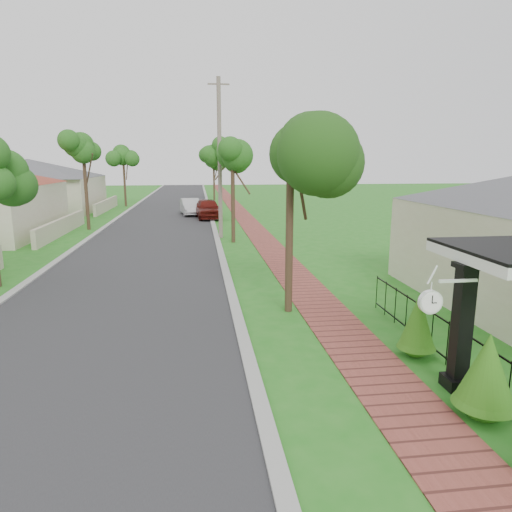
{
  "coord_description": "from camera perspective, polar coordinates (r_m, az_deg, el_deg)",
  "views": [
    {
      "loc": [
        -0.38,
        -8.67,
        4.35
      ],
      "look_at": [
        1.35,
        4.97,
        1.5
      ],
      "focal_mm": 32.0,
      "sensor_mm": 36.0,
      "label": 1
    }
  ],
  "objects": [
    {
      "name": "parked_car_red",
      "position": [
        35.82,
        -6.04,
        5.9
      ],
      "size": [
        2.25,
        4.64,
        1.53
      ],
      "primitive_type": "imported",
      "rotation": [
        0.0,
        0.0,
        0.1
      ],
      "color": "#5C130D",
      "rests_on": "ground"
    },
    {
      "name": "sidewalk",
      "position": [
        29.23,
        -0.03,
        3.15
      ],
      "size": [
        1.5,
        120.0,
        0.03
      ],
      "primitive_type": "cube",
      "color": "brown",
      "rests_on": "ground"
    },
    {
      "name": "porch_post",
      "position": [
        9.68,
        24.25,
        -8.87
      ],
      "size": [
        0.48,
        0.48,
        2.52
      ],
      "color": "black",
      "rests_on": "ground"
    },
    {
      "name": "road",
      "position": [
        29.12,
        -12.34,
        2.85
      ],
      "size": [
        7.0,
        120.0,
        0.02
      ],
      "primitive_type": "cube",
      "color": "#28282B",
      "rests_on": "ground"
    },
    {
      "name": "utility_pole",
      "position": [
        26.37,
        -4.56,
        12.03
      ],
      "size": [
        1.2,
        0.24,
        8.91
      ],
      "color": "gray",
      "rests_on": "ground"
    },
    {
      "name": "kerb_right",
      "position": [
        29.02,
        -5.14,
        3.04
      ],
      "size": [
        0.3,
        120.0,
        0.1
      ],
      "primitive_type": "cube",
      "color": "#9E9E99",
      "rests_on": "ground"
    },
    {
      "name": "picket_fence",
      "position": [
        10.85,
        22.83,
        -9.86
      ],
      "size": [
        0.03,
        8.02,
        1.0
      ],
      "color": "black",
      "rests_on": "ground"
    },
    {
      "name": "kerb_left",
      "position": [
        29.67,
        -19.38,
        2.61
      ],
      "size": [
        0.3,
        120.0,
        0.1
      ],
      "primitive_type": "cube",
      "color": "#9E9E99",
      "rests_on": "ground"
    },
    {
      "name": "street_trees",
      "position": [
        35.6,
        -11.51,
        11.78
      ],
      "size": [
        10.7,
        37.65,
        5.89
      ],
      "color": "#382619",
      "rests_on": "ground"
    },
    {
      "name": "parked_car_white",
      "position": [
        38.4,
        -8.18,
        6.09
      ],
      "size": [
        1.97,
        4.21,
        1.34
      ],
      "primitive_type": "imported",
      "rotation": [
        0.0,
        0.0,
        0.14
      ],
      "color": "silver",
      "rests_on": "ground"
    },
    {
      "name": "near_tree",
      "position": [
        12.97,
        4.36,
        13.16
      ],
      "size": [
        2.29,
        2.29,
        5.87
      ],
      "color": "#382619",
      "rests_on": "ground"
    },
    {
      "name": "ground",
      "position": [
        9.71,
        -4.36,
        -14.95
      ],
      "size": [
        160.0,
        160.0,
        0.0
      ],
      "primitive_type": "plane",
      "color": "#23741B",
      "rests_on": "ground"
    },
    {
      "name": "station_clock",
      "position": [
        8.67,
        21.19,
        -5.18
      ],
      "size": [
        1.06,
        0.13,
        0.61
      ],
      "color": "white",
      "rests_on": "ground"
    },
    {
      "name": "hedge_row",
      "position": [
        8.96,
        26.9,
        -12.69
      ],
      "size": [
        0.93,
        4.93,
        2.17
      ],
      "color": "#1D6414",
      "rests_on": "ground"
    },
    {
      "name": "far_house_grey",
      "position": [
        45.14,
        -26.37,
        7.96
      ],
      "size": [
        15.56,
        15.56,
        4.6
      ],
      "color": "beige",
      "rests_on": "ground"
    }
  ]
}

